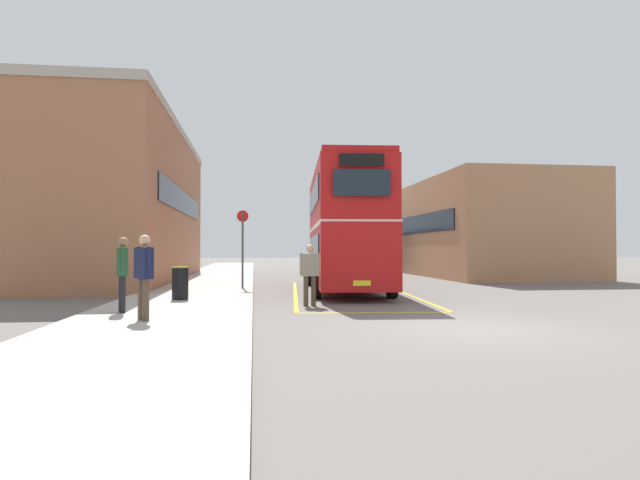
{
  "coord_description": "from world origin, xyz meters",
  "views": [
    {
      "loc": [
        -4.47,
        -10.21,
        1.65
      ],
      "look_at": [
        -1.42,
        13.75,
        2.05
      ],
      "focal_mm": 29.22,
      "sensor_mm": 36.0,
      "label": 1
    }
  ],
  "objects_px": {
    "double_decker_bus": "(345,227)",
    "litter_bin": "(180,283)",
    "pedestrian_waiting_far": "(144,270)",
    "single_deck_bus": "(351,249)",
    "pedestrian_boarding": "(310,270)",
    "bus_stop_sign": "(243,242)",
    "pedestrian_waiting_near": "(122,268)"
  },
  "relations": [
    {
      "from": "pedestrian_waiting_far",
      "to": "litter_bin",
      "type": "distance_m",
      "value": 4.55
    },
    {
      "from": "bus_stop_sign",
      "to": "double_decker_bus",
      "type": "bearing_deg",
      "value": -0.59
    },
    {
      "from": "single_deck_bus",
      "to": "bus_stop_sign",
      "type": "relative_size",
      "value": 2.96
    },
    {
      "from": "pedestrian_boarding",
      "to": "pedestrian_waiting_near",
      "type": "xyz_separation_m",
      "value": [
        -4.68,
        -2.04,
        0.15
      ]
    },
    {
      "from": "pedestrian_boarding",
      "to": "bus_stop_sign",
      "type": "distance_m",
      "value": 5.65
    },
    {
      "from": "double_decker_bus",
      "to": "litter_bin",
      "type": "height_order",
      "value": "double_decker_bus"
    },
    {
      "from": "double_decker_bus",
      "to": "pedestrian_waiting_far",
      "type": "height_order",
      "value": "double_decker_bus"
    },
    {
      "from": "pedestrian_waiting_near",
      "to": "litter_bin",
      "type": "height_order",
      "value": "pedestrian_waiting_near"
    },
    {
      "from": "double_decker_bus",
      "to": "pedestrian_waiting_far",
      "type": "relative_size",
      "value": 5.59
    },
    {
      "from": "pedestrian_waiting_far",
      "to": "single_deck_bus",
      "type": "bearing_deg",
      "value": 70.39
    },
    {
      "from": "litter_bin",
      "to": "bus_stop_sign",
      "type": "height_order",
      "value": "bus_stop_sign"
    },
    {
      "from": "single_deck_bus",
      "to": "pedestrian_boarding",
      "type": "xyz_separation_m",
      "value": [
        -5.48,
        -22.73,
        -0.61
      ]
    },
    {
      "from": "pedestrian_waiting_far",
      "to": "litter_bin",
      "type": "relative_size",
      "value": 1.84
    },
    {
      "from": "pedestrian_boarding",
      "to": "pedestrian_waiting_far",
      "type": "distance_m",
      "value": 5.26
    },
    {
      "from": "bus_stop_sign",
      "to": "pedestrian_waiting_near",
      "type": "bearing_deg",
      "value": -110.17
    },
    {
      "from": "single_deck_bus",
      "to": "pedestrian_boarding",
      "type": "distance_m",
      "value": 23.39
    },
    {
      "from": "litter_bin",
      "to": "pedestrian_waiting_far",
      "type": "bearing_deg",
      "value": -91.66
    },
    {
      "from": "single_deck_bus",
      "to": "pedestrian_waiting_far",
      "type": "xyz_separation_m",
      "value": [
        -9.36,
        -26.27,
        -0.44
      ]
    },
    {
      "from": "single_deck_bus",
      "to": "pedestrian_waiting_near",
      "type": "xyz_separation_m",
      "value": [
        -10.16,
        -24.77,
        -0.45
      ]
    },
    {
      "from": "pedestrian_waiting_far",
      "to": "pedestrian_boarding",
      "type": "bearing_deg",
      "value": 42.35
    },
    {
      "from": "single_deck_bus",
      "to": "litter_bin",
      "type": "distance_m",
      "value": 23.66
    },
    {
      "from": "pedestrian_waiting_far",
      "to": "litter_bin",
      "type": "height_order",
      "value": "pedestrian_waiting_far"
    },
    {
      "from": "single_deck_bus",
      "to": "pedestrian_waiting_far",
      "type": "bearing_deg",
      "value": -109.61
    },
    {
      "from": "double_decker_bus",
      "to": "bus_stop_sign",
      "type": "relative_size",
      "value": 3.39
    },
    {
      "from": "pedestrian_waiting_far",
      "to": "bus_stop_sign",
      "type": "height_order",
      "value": "bus_stop_sign"
    },
    {
      "from": "litter_bin",
      "to": "bus_stop_sign",
      "type": "distance_m",
      "value": 4.75
    },
    {
      "from": "litter_bin",
      "to": "double_decker_bus",
      "type": "bearing_deg",
      "value": 36.4
    },
    {
      "from": "pedestrian_boarding",
      "to": "litter_bin",
      "type": "bearing_deg",
      "value": 165.55
    },
    {
      "from": "double_decker_bus",
      "to": "pedestrian_waiting_near",
      "type": "distance_m",
      "value": 9.87
    },
    {
      "from": "single_deck_bus",
      "to": "bus_stop_sign",
      "type": "bearing_deg",
      "value": -113.16
    },
    {
      "from": "pedestrian_waiting_near",
      "to": "pedestrian_waiting_far",
      "type": "relative_size",
      "value": 0.99
    },
    {
      "from": "bus_stop_sign",
      "to": "pedestrian_waiting_far",
      "type": "bearing_deg",
      "value": -102.04
    }
  ]
}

